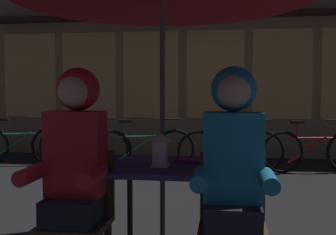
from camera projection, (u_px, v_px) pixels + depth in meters
cafe_table at (163, 179)px, 2.84m from camera, size 0.72×0.72×0.74m
lantern at (160, 149)px, 2.75m from camera, size 0.11×0.11×0.23m
chair_left at (79, 212)px, 2.55m from camera, size 0.40×0.40×0.87m
chair_right at (232, 219)px, 2.42m from camera, size 0.40×0.40×0.87m
person_left_hooded at (74, 158)px, 2.47m from camera, size 0.45×0.56×1.40m
person_right_hooded at (233, 161)px, 2.34m from camera, size 0.45×0.56×1.40m
shopfront_building at (216, 0)px, 7.99m from camera, size 10.00×0.93×6.20m
bicycle_nearest at (20, 145)px, 6.91m from camera, size 1.65×0.43×0.84m
bicycle_second at (82, 147)px, 6.72m from camera, size 1.66×0.34×0.84m
bicycle_third at (143, 149)px, 6.49m from camera, size 1.64×0.45×0.84m
bicycle_fourth at (230, 150)px, 6.34m from camera, size 1.68×0.19×0.84m
bicycle_fifth at (315, 151)px, 6.27m from camera, size 1.66×0.34×0.84m
book at (191, 161)px, 2.92m from camera, size 0.23×0.20×0.02m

